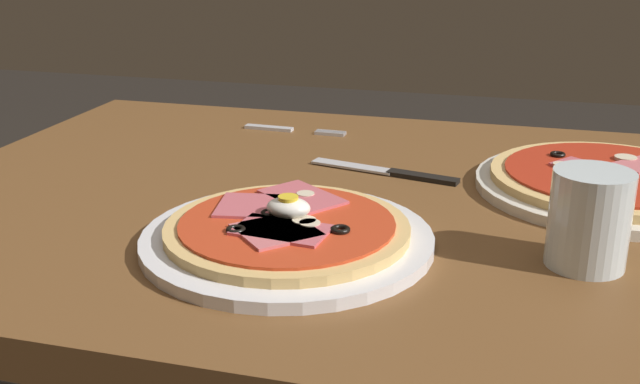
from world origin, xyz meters
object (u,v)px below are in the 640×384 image
water_glass_near (588,225)px  dining_table (351,299)px  pizza_across_left (609,182)px  fork (287,129)px  pizza_foreground (287,233)px  knife (394,173)px

water_glass_near → dining_table: bearing=153.2°
pizza_across_left → water_glass_near: bearing=-99.7°
water_glass_near → fork: (-0.41, 0.38, -0.04)m
pizza_across_left → fork: pizza_across_left is taller
water_glass_near → pizza_across_left: bearing=80.3°
pizza_foreground → fork: 0.43m
pizza_across_left → dining_table: bearing=-161.4°
fork → knife: (0.19, -0.17, 0.00)m
dining_table → pizza_across_left: (0.29, 0.10, 0.14)m
pizza_foreground → water_glass_near: bearing=5.9°
pizza_across_left → fork: size_ratio=1.95×
dining_table → pizza_foreground: (-0.03, -0.15, 0.15)m
dining_table → pizza_across_left: bearing=18.6°
dining_table → fork: size_ratio=6.59×
pizza_foreground → knife: (0.06, 0.24, -0.01)m
dining_table → fork: fork is taller
pizza_foreground → knife: size_ratio=1.47×
dining_table → fork: (-0.16, 0.26, 0.14)m
dining_table → knife: size_ratio=5.35×
water_glass_near → pizza_foreground: bearing=-174.1°
dining_table → pizza_across_left: pizza_across_left is taller
pizza_across_left → knife: size_ratio=1.58×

